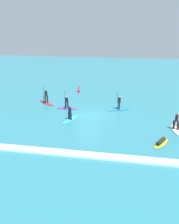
# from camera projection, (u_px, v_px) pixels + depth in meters

# --- Properties ---
(ground_plane) EXTENTS (120.00, 120.00, 0.00)m
(ground_plane) POSITION_uv_depth(u_px,v_px,m) (90.00, 116.00, 29.40)
(ground_plane) COLOR teal
(ground_plane) RESTS_ON ground
(surfer_on_blue_board) EXTENTS (2.90, 1.97, 2.24)m
(surfer_on_blue_board) POSITION_uv_depth(u_px,v_px,m) (119.00, 106.00, 31.52)
(surfer_on_blue_board) COLOR #1E8CD1
(surfer_on_blue_board) RESTS_ON ground_plane
(surfer_on_red_board) EXTENTS (2.93, 2.63, 2.37)m
(surfer_on_red_board) POSITION_uv_depth(u_px,v_px,m) (46.00, 100.00, 34.26)
(surfer_on_red_board) COLOR red
(surfer_on_red_board) RESTS_ON ground_plane
(surfer_on_teal_board) EXTENTS (1.45, 3.27, 1.62)m
(surfer_on_teal_board) POSITION_uv_depth(u_px,v_px,m) (70.00, 117.00, 28.07)
(surfer_on_teal_board) COLOR #33C6CC
(surfer_on_teal_board) RESTS_ON ground_plane
(surfer_on_yellow_board) EXTENTS (1.74, 2.56, 0.45)m
(surfer_on_yellow_board) POSITION_uv_depth(u_px,v_px,m) (161.00, 142.00, 22.37)
(surfer_on_yellow_board) COLOR yellow
(surfer_on_yellow_board) RESTS_ON ground_plane
(surfer_on_white_board) EXTENTS (0.82, 2.78, 1.75)m
(surfer_on_white_board) POSITION_uv_depth(u_px,v_px,m) (176.00, 125.00, 25.35)
(surfer_on_white_board) COLOR white
(surfer_on_white_board) RESTS_ON ground_plane
(surfer_on_purple_board) EXTENTS (2.53, 0.87, 2.28)m
(surfer_on_purple_board) POSITION_uv_depth(u_px,v_px,m) (67.00, 105.00, 31.98)
(surfer_on_purple_board) COLOR purple
(surfer_on_purple_board) RESTS_ON ground_plane
(marker_buoy) EXTENTS (0.49, 0.49, 1.05)m
(marker_buoy) POSITION_uv_depth(u_px,v_px,m) (79.00, 91.00, 40.27)
(marker_buoy) COLOR red
(marker_buoy) RESTS_ON ground_plane
(wave_crest) EXTENTS (24.46, 0.90, 0.18)m
(wave_crest) POSITION_uv_depth(u_px,v_px,m) (67.00, 153.00, 20.56)
(wave_crest) COLOR white
(wave_crest) RESTS_ON ground_plane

